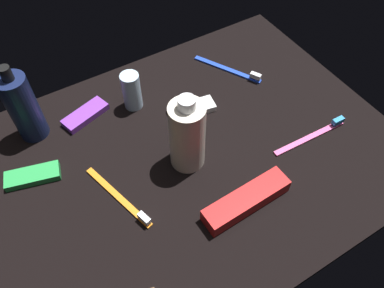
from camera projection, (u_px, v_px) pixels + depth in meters
ground_plane at (192, 155)px, 79.70cm from camera, size 84.00×64.00×1.20cm
lotion_bottle at (23, 107)px, 76.31cm from camera, size 5.93×5.93×18.17cm
bodywash_bottle at (187, 135)px, 71.88cm from camera, size 6.87×6.87×17.55cm
deodorant_stick at (132, 91)px, 83.98cm from camera, size 4.11×4.11×8.94cm
toothbrush_pink at (314, 135)px, 81.43cm from camera, size 18.03×1.87×2.10cm
toothbrush_orange at (122, 199)px, 71.87cm from camera, size 6.02×17.65×2.10cm
toothbrush_blue at (231, 70)px, 93.96cm from camera, size 9.69×16.37×2.10cm
toothpaste_box_red at (246, 200)px, 70.58cm from camera, size 17.75×5.04×3.20cm
snack_bar_white at (192, 109)px, 85.77cm from camera, size 10.92×5.69×1.50cm
snack_bar_green at (33, 176)px, 74.88cm from camera, size 11.08×6.56×1.50cm
snack_bar_purple at (85, 115)px, 84.70cm from camera, size 11.12×6.88×1.50cm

